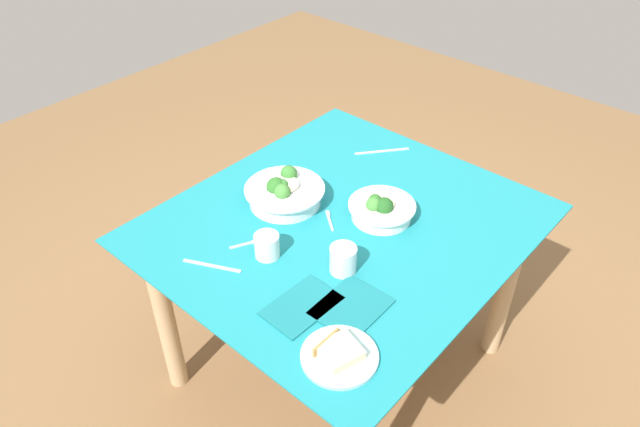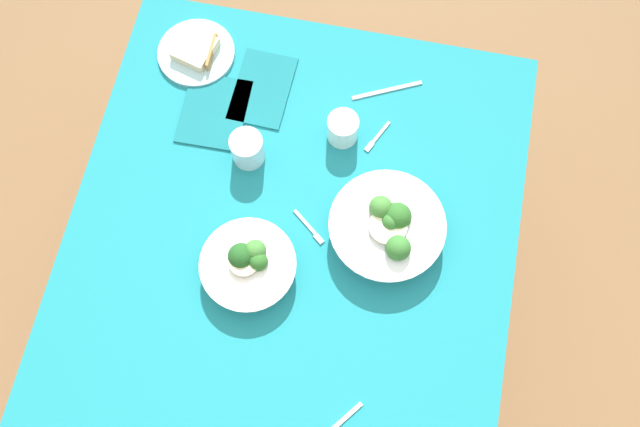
{
  "view_description": "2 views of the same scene",
  "coord_description": "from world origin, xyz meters",
  "px_view_note": "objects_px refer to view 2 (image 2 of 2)",
  "views": [
    {
      "loc": [
        1.21,
        0.97,
        1.98
      ],
      "look_at": [
        0.03,
        -0.08,
        0.75
      ],
      "focal_mm": 33.31,
      "sensor_mm": 36.0,
      "label": 1
    },
    {
      "loc": [
        -0.47,
        -0.17,
        2.33
      ],
      "look_at": [
        0.06,
        -0.06,
        0.75
      ],
      "focal_mm": 38.66,
      "sensor_mm": 36.0,
      "label": 2
    }
  ],
  "objects_px": {
    "water_glass_center": "(343,129)",
    "napkin_folded_lower": "(263,89)",
    "broccoli_bowl_near": "(387,227)",
    "fork_by_far_bowl": "(310,228)",
    "fork_by_near_bowl": "(376,138)",
    "bread_side_plate": "(196,52)",
    "broccoli_bowl_far": "(249,265)",
    "water_glass_side": "(247,149)",
    "napkin_folded_upper": "(214,111)",
    "table_knife_right": "(387,90)"
  },
  "relations": [
    {
      "from": "broccoli_bowl_far",
      "to": "water_glass_side",
      "type": "xyz_separation_m",
      "value": [
        0.28,
        0.07,
        0.01
      ]
    },
    {
      "from": "table_knife_right",
      "to": "fork_by_far_bowl",
      "type": "bearing_deg",
      "value": -132.31
    },
    {
      "from": "water_glass_side",
      "to": "fork_by_near_bowl",
      "type": "height_order",
      "value": "water_glass_side"
    },
    {
      "from": "water_glass_center",
      "to": "napkin_folded_lower",
      "type": "bearing_deg",
      "value": 68.62
    },
    {
      "from": "bread_side_plate",
      "to": "napkin_folded_upper",
      "type": "xyz_separation_m",
      "value": [
        -0.16,
        -0.09,
        -0.01
      ]
    },
    {
      "from": "fork_by_near_bowl",
      "to": "napkin_folded_upper",
      "type": "height_order",
      "value": "napkin_folded_upper"
    },
    {
      "from": "broccoli_bowl_far",
      "to": "fork_by_far_bowl",
      "type": "distance_m",
      "value": 0.18
    },
    {
      "from": "water_glass_center",
      "to": "fork_by_near_bowl",
      "type": "bearing_deg",
      "value": -84.2
    },
    {
      "from": "broccoli_bowl_near",
      "to": "napkin_folded_upper",
      "type": "height_order",
      "value": "broccoli_bowl_near"
    },
    {
      "from": "napkin_folded_upper",
      "to": "napkin_folded_lower",
      "type": "xyz_separation_m",
      "value": [
        0.09,
        -0.11,
        0.0
      ]
    },
    {
      "from": "broccoli_bowl_near",
      "to": "table_knife_right",
      "type": "bearing_deg",
      "value": 9.11
    },
    {
      "from": "water_glass_side",
      "to": "broccoli_bowl_far",
      "type": "bearing_deg",
      "value": -166.36
    },
    {
      "from": "fork_by_far_bowl",
      "to": "napkin_folded_upper",
      "type": "height_order",
      "value": "napkin_folded_upper"
    },
    {
      "from": "water_glass_center",
      "to": "napkin_folded_lower",
      "type": "height_order",
      "value": "water_glass_center"
    },
    {
      "from": "water_glass_center",
      "to": "table_knife_right",
      "type": "bearing_deg",
      "value": -31.36
    },
    {
      "from": "water_glass_side",
      "to": "fork_by_near_bowl",
      "type": "xyz_separation_m",
      "value": [
        0.11,
        -0.31,
        -0.04
      ]
    },
    {
      "from": "broccoli_bowl_far",
      "to": "bread_side_plate",
      "type": "height_order",
      "value": "broccoli_bowl_far"
    },
    {
      "from": "bread_side_plate",
      "to": "water_glass_center",
      "type": "xyz_separation_m",
      "value": [
        -0.16,
        -0.42,
        0.03
      ]
    },
    {
      "from": "broccoli_bowl_far",
      "to": "napkin_folded_lower",
      "type": "bearing_deg",
      "value": 9.29
    },
    {
      "from": "broccoli_bowl_near",
      "to": "water_glass_center",
      "type": "height_order",
      "value": "broccoli_bowl_near"
    },
    {
      "from": "broccoli_bowl_far",
      "to": "fork_by_far_bowl",
      "type": "xyz_separation_m",
      "value": [
        0.13,
        -0.12,
        -0.03
      ]
    },
    {
      "from": "fork_by_near_bowl",
      "to": "table_knife_right",
      "type": "distance_m",
      "value": 0.14
    },
    {
      "from": "bread_side_plate",
      "to": "napkin_folded_lower",
      "type": "distance_m",
      "value": 0.21
    },
    {
      "from": "fork_by_far_bowl",
      "to": "table_knife_right",
      "type": "distance_m",
      "value": 0.43
    },
    {
      "from": "broccoli_bowl_near",
      "to": "napkin_folded_upper",
      "type": "bearing_deg",
      "value": 64.3
    },
    {
      "from": "broccoli_bowl_near",
      "to": "water_glass_center",
      "type": "distance_m",
      "value": 0.28
    },
    {
      "from": "broccoli_bowl_near",
      "to": "table_knife_right",
      "type": "height_order",
      "value": "broccoli_bowl_near"
    },
    {
      "from": "broccoli_bowl_near",
      "to": "fork_by_far_bowl",
      "type": "xyz_separation_m",
      "value": [
        -0.03,
        0.18,
        -0.04
      ]
    },
    {
      "from": "broccoli_bowl_far",
      "to": "napkin_folded_lower",
      "type": "distance_m",
      "value": 0.48
    },
    {
      "from": "table_knife_right",
      "to": "fork_by_near_bowl",
      "type": "bearing_deg",
      "value": -117.33
    },
    {
      "from": "fork_by_near_bowl",
      "to": "napkin_folded_lower",
      "type": "xyz_separation_m",
      "value": [
        0.08,
        0.32,
        0.0
      ]
    },
    {
      "from": "bread_side_plate",
      "to": "fork_by_near_bowl",
      "type": "xyz_separation_m",
      "value": [
        -0.15,
        -0.51,
        -0.01
      ]
    },
    {
      "from": "broccoli_bowl_near",
      "to": "water_glass_side",
      "type": "xyz_separation_m",
      "value": [
        0.13,
        0.37,
        0.0
      ]
    },
    {
      "from": "broccoli_bowl_near",
      "to": "fork_by_far_bowl",
      "type": "height_order",
      "value": "broccoli_bowl_near"
    },
    {
      "from": "bread_side_plate",
      "to": "napkin_folded_lower",
      "type": "height_order",
      "value": "bread_side_plate"
    },
    {
      "from": "table_knife_right",
      "to": "napkin_folded_lower",
      "type": "relative_size",
      "value": 0.88
    },
    {
      "from": "broccoli_bowl_far",
      "to": "table_knife_right",
      "type": "xyz_separation_m",
      "value": [
        0.54,
        -0.24,
        -0.03
      ]
    },
    {
      "from": "broccoli_bowl_far",
      "to": "fork_by_far_bowl",
      "type": "relative_size",
      "value": 2.52
    },
    {
      "from": "water_glass_side",
      "to": "napkin_folded_upper",
      "type": "distance_m",
      "value": 0.16
    },
    {
      "from": "bread_side_plate",
      "to": "table_knife_right",
      "type": "bearing_deg",
      "value": -91.01
    },
    {
      "from": "fork_by_near_bowl",
      "to": "bread_side_plate",
      "type": "bearing_deg",
      "value": -80.13
    },
    {
      "from": "broccoli_bowl_far",
      "to": "fork_by_far_bowl",
      "type": "height_order",
      "value": "broccoli_bowl_far"
    },
    {
      "from": "fork_by_far_bowl",
      "to": "table_knife_right",
      "type": "height_order",
      "value": "same"
    },
    {
      "from": "broccoli_bowl_far",
      "to": "napkin_folded_lower",
      "type": "height_order",
      "value": "broccoli_bowl_far"
    },
    {
      "from": "water_glass_side",
      "to": "broccoli_bowl_near",
      "type": "bearing_deg",
      "value": -109.48
    },
    {
      "from": "bread_side_plate",
      "to": "broccoli_bowl_far",
      "type": "bearing_deg",
      "value": -153.42
    },
    {
      "from": "water_glass_center",
      "to": "fork_by_far_bowl",
      "type": "xyz_separation_m",
      "value": [
        -0.26,
        0.03,
        -0.04
      ]
    },
    {
      "from": "table_knife_right",
      "to": "water_glass_center",
      "type": "bearing_deg",
      "value": -147.08
    },
    {
      "from": "bread_side_plate",
      "to": "table_knife_right",
      "type": "distance_m",
      "value": 0.51
    },
    {
      "from": "broccoli_bowl_near",
      "to": "fork_by_far_bowl",
      "type": "distance_m",
      "value": 0.19
    }
  ]
}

